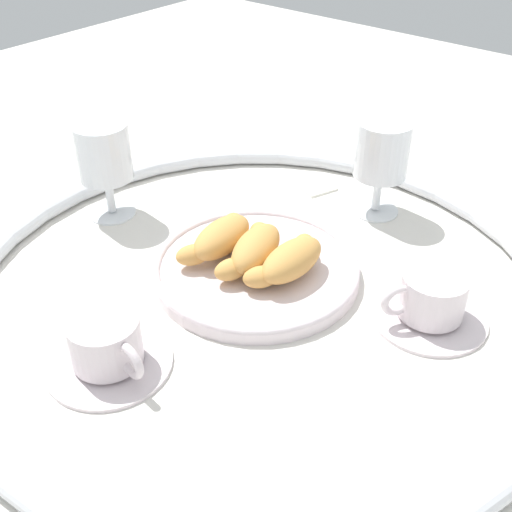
{
  "coord_description": "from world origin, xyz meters",
  "views": [
    {
      "loc": [
        -0.47,
        -0.39,
        0.49
      ],
      "look_at": [
        0.03,
        0.03,
        0.03
      ],
      "focal_mm": 44.49,
      "sensor_mm": 36.0,
      "label": 1
    }
  ],
  "objects_px": {
    "coffee_cup_far": "(431,301)",
    "sugar_packet": "(319,187)",
    "croissant_extra": "(220,238)",
    "croissant_large": "(290,260)",
    "juice_glass_right": "(382,155)",
    "juice_glass_left": "(104,155)",
    "croissant_small": "(254,249)",
    "pastry_plate": "(256,268)",
    "coffee_cup_near": "(107,347)"
  },
  "relations": [
    {
      "from": "juice_glass_right",
      "to": "juice_glass_left",
      "type": "bearing_deg",
      "value": 130.71
    },
    {
      "from": "sugar_packet",
      "to": "coffee_cup_near",
      "type": "bearing_deg",
      "value": -153.56
    },
    {
      "from": "coffee_cup_far",
      "to": "croissant_small",
      "type": "bearing_deg",
      "value": 106.95
    },
    {
      "from": "juice_glass_left",
      "to": "coffee_cup_near",
      "type": "bearing_deg",
      "value": -130.35
    },
    {
      "from": "pastry_plate",
      "to": "croissant_small",
      "type": "distance_m",
      "value": 0.03
    },
    {
      "from": "croissant_large",
      "to": "croissant_small",
      "type": "relative_size",
      "value": 1.03
    },
    {
      "from": "juice_glass_left",
      "to": "croissant_large",
      "type": "bearing_deg",
      "value": -84.97
    },
    {
      "from": "croissant_small",
      "to": "sugar_packet",
      "type": "xyz_separation_m",
      "value": [
        0.23,
        0.06,
        -0.04
      ]
    },
    {
      "from": "pastry_plate",
      "to": "coffee_cup_near",
      "type": "bearing_deg",
      "value": 175.34
    },
    {
      "from": "croissant_extra",
      "to": "juice_glass_right",
      "type": "height_order",
      "value": "juice_glass_right"
    },
    {
      "from": "coffee_cup_near",
      "to": "juice_glass_right",
      "type": "height_order",
      "value": "juice_glass_right"
    },
    {
      "from": "pastry_plate",
      "to": "sugar_packet",
      "type": "xyz_separation_m",
      "value": [
        0.23,
        0.07,
        -0.01
      ]
    },
    {
      "from": "juice_glass_right",
      "to": "sugar_packet",
      "type": "height_order",
      "value": "juice_glass_right"
    },
    {
      "from": "pastry_plate",
      "to": "sugar_packet",
      "type": "distance_m",
      "value": 0.24
    },
    {
      "from": "croissant_small",
      "to": "juice_glass_right",
      "type": "height_order",
      "value": "juice_glass_right"
    },
    {
      "from": "pastry_plate",
      "to": "croissant_extra",
      "type": "distance_m",
      "value": 0.06
    },
    {
      "from": "pastry_plate",
      "to": "juice_glass_left",
      "type": "relative_size",
      "value": 1.87
    },
    {
      "from": "pastry_plate",
      "to": "croissant_extra",
      "type": "bearing_deg",
      "value": 99.59
    },
    {
      "from": "croissant_small",
      "to": "croissant_extra",
      "type": "relative_size",
      "value": 0.97
    },
    {
      "from": "coffee_cup_near",
      "to": "croissant_small",
      "type": "bearing_deg",
      "value": -3.89
    },
    {
      "from": "coffee_cup_near",
      "to": "juice_glass_left",
      "type": "bearing_deg",
      "value": 49.65
    },
    {
      "from": "coffee_cup_far",
      "to": "juice_glass_left",
      "type": "relative_size",
      "value": 0.97
    },
    {
      "from": "coffee_cup_far",
      "to": "sugar_packet",
      "type": "xyz_separation_m",
      "value": [
        0.17,
        0.27,
        -0.02
      ]
    },
    {
      "from": "croissant_small",
      "to": "coffee_cup_far",
      "type": "xyz_separation_m",
      "value": [
        0.06,
        -0.21,
        -0.01
      ]
    },
    {
      "from": "pastry_plate",
      "to": "croissant_large",
      "type": "relative_size",
      "value": 1.91
    },
    {
      "from": "croissant_large",
      "to": "croissant_extra",
      "type": "xyz_separation_m",
      "value": [
        -0.02,
        0.1,
        0.0
      ]
    },
    {
      "from": "croissant_extra",
      "to": "juice_glass_left",
      "type": "bearing_deg",
      "value": 92.6
    },
    {
      "from": "pastry_plate",
      "to": "juice_glass_right",
      "type": "relative_size",
      "value": 1.87
    },
    {
      "from": "croissant_large",
      "to": "croissant_small",
      "type": "height_order",
      "value": "same"
    },
    {
      "from": "juice_glass_left",
      "to": "juice_glass_right",
      "type": "bearing_deg",
      "value": -49.29
    },
    {
      "from": "pastry_plate",
      "to": "sugar_packet",
      "type": "height_order",
      "value": "pastry_plate"
    },
    {
      "from": "coffee_cup_near",
      "to": "juice_glass_left",
      "type": "relative_size",
      "value": 0.97
    },
    {
      "from": "pastry_plate",
      "to": "croissant_extra",
      "type": "relative_size",
      "value": 1.92
    },
    {
      "from": "croissant_small",
      "to": "juice_glass_right",
      "type": "relative_size",
      "value": 0.95
    },
    {
      "from": "juice_glass_right",
      "to": "sugar_packet",
      "type": "relative_size",
      "value": 2.8
    },
    {
      "from": "pastry_plate",
      "to": "juice_glass_left",
      "type": "height_order",
      "value": "juice_glass_left"
    },
    {
      "from": "croissant_large",
      "to": "sugar_packet",
      "type": "height_order",
      "value": "croissant_large"
    },
    {
      "from": "sugar_packet",
      "to": "coffee_cup_far",
      "type": "bearing_deg",
      "value": -101.52
    },
    {
      "from": "croissant_extra",
      "to": "sugar_packet",
      "type": "xyz_separation_m",
      "value": [
        0.24,
        0.01,
        -0.04
      ]
    },
    {
      "from": "croissant_extra",
      "to": "coffee_cup_far",
      "type": "bearing_deg",
      "value": -74.48
    },
    {
      "from": "croissant_large",
      "to": "juice_glass_left",
      "type": "relative_size",
      "value": 0.98
    },
    {
      "from": "croissant_large",
      "to": "croissant_extra",
      "type": "bearing_deg",
      "value": 100.06
    },
    {
      "from": "croissant_extra",
      "to": "coffee_cup_far",
      "type": "height_order",
      "value": "croissant_extra"
    },
    {
      "from": "coffee_cup_far",
      "to": "sugar_packet",
      "type": "relative_size",
      "value": 2.72
    },
    {
      "from": "croissant_large",
      "to": "juice_glass_right",
      "type": "distance_m",
      "value": 0.23
    },
    {
      "from": "pastry_plate",
      "to": "coffee_cup_near",
      "type": "distance_m",
      "value": 0.22
    },
    {
      "from": "juice_glass_right",
      "to": "sugar_packet",
      "type": "bearing_deg",
      "value": 90.2
    },
    {
      "from": "croissant_large",
      "to": "croissant_small",
      "type": "distance_m",
      "value": 0.05
    },
    {
      "from": "croissant_extra",
      "to": "sugar_packet",
      "type": "relative_size",
      "value": 2.73
    },
    {
      "from": "coffee_cup_near",
      "to": "croissant_large",
      "type": "bearing_deg",
      "value": -15.52
    }
  ]
}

